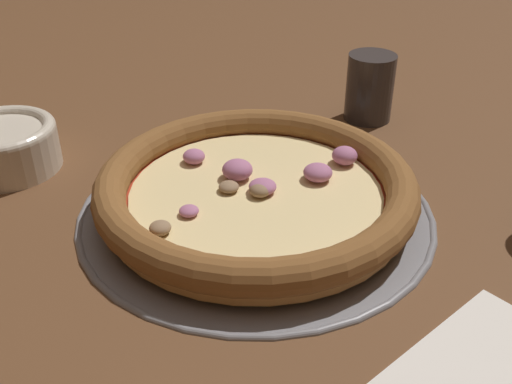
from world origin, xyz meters
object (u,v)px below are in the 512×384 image
object	(u,v)px
pizza_tray	(256,209)
napkin	(494,378)
pizza	(256,189)
bowl_near	(4,145)
drinking_cup	(370,87)

from	to	relation	value
pizza_tray	napkin	world-z (taller)	same
pizza	pizza_tray	bearing A→B (deg)	-178.69
bowl_near	drinking_cup	xyz separation A→B (m)	(0.33, -0.31, 0.01)
drinking_cup	napkin	world-z (taller)	drinking_cup
pizza	napkin	xyz separation A→B (m)	(-0.11, -0.25, -0.02)
drinking_cup	pizza_tray	bearing A→B (deg)	176.18
pizza	drinking_cup	size ratio (longest dim) A/B	3.66
pizza	napkin	distance (m)	0.28
pizza	bowl_near	xyz separation A→B (m)	(-0.06, 0.29, 0.00)
pizza_tray	drinking_cup	size ratio (longest dim) A/B	4.11
napkin	pizza	bearing A→B (deg)	66.88
bowl_near	drinking_cup	world-z (taller)	drinking_cup
napkin	pizza_tray	bearing A→B (deg)	66.94
pizza	napkin	size ratio (longest dim) A/B	1.71
pizza	napkin	bearing A→B (deg)	-113.12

